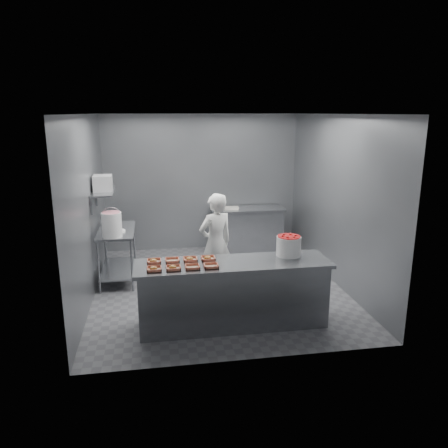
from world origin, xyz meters
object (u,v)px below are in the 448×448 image
(prep_table, at_px, (117,247))
(tray_4, at_px, (154,261))
(back_counter, at_px, (247,229))
(tray_2, at_px, (192,267))
(tray_0, at_px, (154,269))
(glaze_bucket, at_px, (112,224))
(tray_3, at_px, (211,266))
(tray_7, at_px, (208,258))
(worker, at_px, (216,243))
(tray_1, at_px, (173,268))
(strawberry_tub, at_px, (289,245))
(service_counter, at_px, (233,293))
(tray_6, at_px, (190,259))
(tray_5, at_px, (172,260))
(appliance, at_px, (103,183))

(prep_table, bearing_deg, tray_4, -71.17)
(back_counter, bearing_deg, tray_4, -121.95)
(tray_2, bearing_deg, tray_0, -180.00)
(tray_0, relative_size, glaze_bucket, 0.39)
(tray_3, relative_size, tray_7, 1.00)
(tray_3, bearing_deg, worker, 79.26)
(tray_0, xyz_separation_m, tray_4, (0.00, 0.29, 0.00))
(back_counter, xyz_separation_m, tray_1, (-1.70, -3.40, 0.47))
(strawberry_tub, bearing_deg, glaze_bucket, 151.28)
(prep_table, xyz_separation_m, tray_0, (0.61, -2.10, 0.33))
(tray_2, relative_size, tray_7, 1.00)
(tray_2, bearing_deg, worker, 69.70)
(service_counter, height_order, back_counter, same)
(service_counter, distance_m, strawberry_tub, 1.01)
(tray_4, xyz_separation_m, tray_7, (0.72, 0.00, 0.00))
(prep_table, distance_m, tray_6, 2.14)
(prep_table, relative_size, tray_4, 6.40)
(tray_4, distance_m, tray_6, 0.48)
(tray_4, bearing_deg, glaze_bucket, 115.14)
(worker, distance_m, strawberry_tub, 1.37)
(tray_1, distance_m, tray_4, 0.38)
(prep_table, distance_m, tray_5, 2.02)
(tray_3, bearing_deg, back_counter, 70.36)
(service_counter, distance_m, prep_table, 2.56)
(tray_7, bearing_deg, tray_3, -89.41)
(tray_3, bearing_deg, tray_5, 148.56)
(tray_4, xyz_separation_m, tray_6, (0.48, 0.00, 0.00))
(tray_1, bearing_deg, prep_table, 112.18)
(prep_table, relative_size, strawberry_tub, 3.55)
(back_counter, distance_m, tray_0, 3.94)
(tray_7, height_order, strawberry_tub, strawberry_tub)
(back_counter, distance_m, worker, 2.30)
(service_counter, relative_size, back_counter, 1.73)
(service_counter, relative_size, glaze_bucket, 5.38)
(tray_6, relative_size, tray_7, 1.00)
(back_counter, relative_size, worker, 0.93)
(tray_6, bearing_deg, tray_5, 180.00)
(worker, distance_m, appliance, 2.13)
(service_counter, distance_m, glaze_bucket, 2.35)
(service_counter, bearing_deg, tray_4, 171.93)
(tray_5, distance_m, glaze_bucket, 1.63)
(tray_2, distance_m, tray_4, 0.57)
(tray_2, xyz_separation_m, strawberry_tub, (1.36, 0.30, 0.13))
(tray_1, relative_size, tray_7, 1.00)
(tray_0, bearing_deg, strawberry_tub, 9.15)
(tray_2, relative_size, glaze_bucket, 0.39)
(tray_4, xyz_separation_m, appliance, (-0.78, 1.83, 0.77))
(prep_table, height_order, tray_6, tray_6)
(service_counter, distance_m, back_counter, 3.37)
(tray_1, relative_size, tray_6, 1.00)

